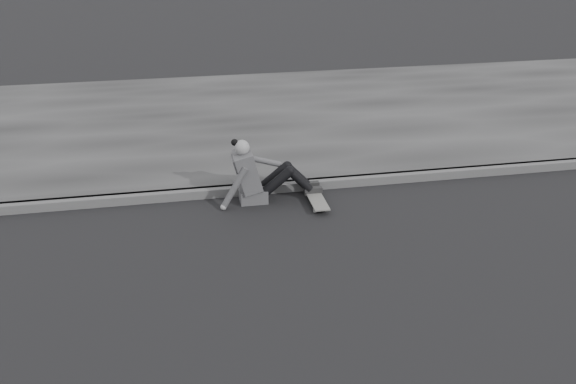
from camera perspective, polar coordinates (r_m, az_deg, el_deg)
name	(u,v)px	position (r m, az deg, el deg)	size (l,w,h in m)	color
ground	(495,275)	(7.26, 17.90, -7.05)	(80.00, 80.00, 0.00)	black
curb	(409,177)	(9.30, 10.70, 1.35)	(24.00, 0.16, 0.12)	#545454
sidewalk	(350,113)	(11.98, 5.57, 6.98)	(24.00, 6.00, 0.12)	#353535
skateboard	(316,198)	(8.45, 2.49, -0.57)	(0.20, 0.78, 0.09)	#9C9C97
seated_woman	(258,175)	(8.43, -2.72, 1.51)	(1.38, 0.46, 0.88)	#4D4D4F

